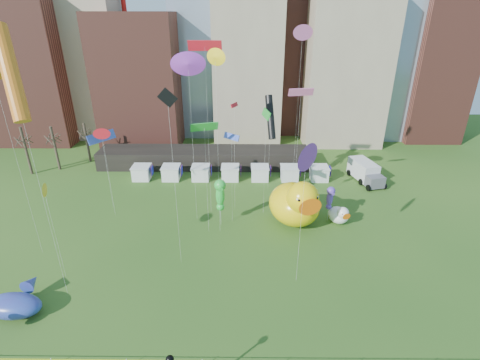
{
  "coord_description": "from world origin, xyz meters",
  "views": [
    {
      "loc": [
        3.16,
        -19.76,
        25.68
      ],
      "look_at": [
        2.89,
        9.77,
        12.0
      ],
      "focal_mm": 27.0,
      "sensor_mm": 36.0,
      "label": 1
    }
  ],
  "objects_px": {
    "seahorse_green": "(220,193)",
    "box_truck": "(365,171)",
    "big_duck": "(296,203)",
    "small_duck": "(339,215)",
    "whale_inflatable": "(15,304)",
    "seahorse_purple": "(330,196)"
  },
  "relations": [
    {
      "from": "whale_inflatable",
      "to": "box_truck",
      "type": "distance_m",
      "value": 51.37
    },
    {
      "from": "small_duck",
      "to": "box_truck",
      "type": "xyz_separation_m",
      "value": [
        7.52,
        13.61,
        0.4
      ]
    },
    {
      "from": "small_duck",
      "to": "whale_inflatable",
      "type": "bearing_deg",
      "value": -172.64
    },
    {
      "from": "seahorse_green",
      "to": "box_truck",
      "type": "bearing_deg",
      "value": 21.67
    },
    {
      "from": "big_duck",
      "to": "whale_inflatable",
      "type": "distance_m",
      "value": 32.54
    },
    {
      "from": "box_truck",
      "to": "big_duck",
      "type": "bearing_deg",
      "value": -147.84
    },
    {
      "from": "seahorse_purple",
      "to": "small_duck",
      "type": "bearing_deg",
      "value": -29.95
    },
    {
      "from": "seahorse_green",
      "to": "seahorse_purple",
      "type": "relative_size",
      "value": 1.3
    },
    {
      "from": "big_duck",
      "to": "seahorse_purple",
      "type": "relative_size",
      "value": 1.91
    },
    {
      "from": "seahorse_purple",
      "to": "whale_inflatable",
      "type": "height_order",
      "value": "seahorse_purple"
    },
    {
      "from": "seahorse_green",
      "to": "seahorse_purple",
      "type": "bearing_deg",
      "value": -5.04
    },
    {
      "from": "whale_inflatable",
      "to": "box_truck",
      "type": "height_order",
      "value": "box_truck"
    },
    {
      "from": "big_duck",
      "to": "small_duck",
      "type": "bearing_deg",
      "value": -12.04
    },
    {
      "from": "small_duck",
      "to": "box_truck",
      "type": "height_order",
      "value": "box_truck"
    },
    {
      "from": "big_duck",
      "to": "seahorse_green",
      "type": "xyz_separation_m",
      "value": [
        -9.86,
        -0.37,
        1.62
      ]
    },
    {
      "from": "seahorse_green",
      "to": "box_truck",
      "type": "height_order",
      "value": "seahorse_green"
    },
    {
      "from": "small_duck",
      "to": "box_truck",
      "type": "distance_m",
      "value": 15.56
    },
    {
      "from": "whale_inflatable",
      "to": "seahorse_purple",
      "type": "bearing_deg",
      "value": 32.17
    },
    {
      "from": "seahorse_purple",
      "to": "box_truck",
      "type": "relative_size",
      "value": 0.64
    },
    {
      "from": "whale_inflatable",
      "to": "seahorse_green",
      "type": "bearing_deg",
      "value": 45.48
    },
    {
      "from": "seahorse_purple",
      "to": "box_truck",
      "type": "height_order",
      "value": "seahorse_purple"
    },
    {
      "from": "small_duck",
      "to": "seahorse_purple",
      "type": "height_order",
      "value": "seahorse_purple"
    }
  ]
}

